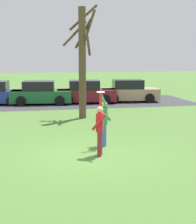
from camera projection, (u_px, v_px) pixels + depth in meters
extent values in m
plane|color=#4C7533|center=(90.00, 155.00, 11.70)|extent=(120.00, 120.00, 0.00)
cylinder|color=maroon|center=(99.00, 144.00, 11.46)|extent=(0.14, 0.14, 0.82)
cylinder|color=maroon|center=(100.00, 142.00, 11.71)|extent=(0.14, 0.14, 0.82)
cube|color=red|center=(100.00, 122.00, 11.47)|extent=(0.33, 0.41, 0.60)
sphere|color=tan|center=(100.00, 110.00, 11.41)|extent=(0.23, 0.23, 0.23)
cylinder|color=red|center=(99.00, 122.00, 11.25)|extent=(0.48, 0.24, 0.58)
cylinder|color=red|center=(101.00, 102.00, 11.59)|extent=(0.09, 0.09, 0.66)
cylinder|color=#3366B7|center=(104.00, 134.00, 12.94)|extent=(0.14, 0.14, 0.82)
cylinder|color=#3366B7|center=(104.00, 136.00, 12.69)|extent=(0.14, 0.14, 0.82)
cube|color=#238447|center=(104.00, 116.00, 12.70)|extent=(0.33, 0.41, 0.60)
sphere|color=tan|center=(104.00, 105.00, 12.64)|extent=(0.23, 0.23, 0.23)
cylinder|color=#238447|center=(105.00, 114.00, 12.92)|extent=(0.48, 0.24, 0.58)
cylinder|color=#238447|center=(103.00, 100.00, 12.39)|extent=(0.35, 0.18, 0.65)
cylinder|color=white|center=(101.00, 92.00, 11.54)|extent=(0.27, 0.27, 0.02)
cylinder|color=black|center=(16.00, 98.00, 24.91)|extent=(0.68, 0.30, 0.66)
cylinder|color=black|center=(12.00, 101.00, 23.12)|extent=(0.68, 0.30, 0.66)
cube|color=#1E6633|center=(41.00, 96.00, 24.02)|extent=(4.29, 2.28, 0.80)
cube|color=black|center=(39.00, 86.00, 23.89)|extent=(2.28, 1.88, 0.64)
cylinder|color=black|center=(60.00, 98.00, 25.06)|extent=(0.68, 0.30, 0.66)
cylinder|color=black|center=(60.00, 101.00, 23.27)|extent=(0.68, 0.30, 0.66)
cylinder|color=black|center=(24.00, 98.00, 24.84)|extent=(0.68, 0.30, 0.66)
cylinder|color=black|center=(21.00, 101.00, 23.05)|extent=(0.68, 0.30, 0.66)
cube|color=maroon|center=(86.00, 95.00, 24.67)|extent=(4.29, 2.28, 0.80)
cube|color=black|center=(84.00, 85.00, 24.54)|extent=(2.28, 1.88, 0.64)
cylinder|color=black|center=(103.00, 97.00, 25.71)|extent=(0.68, 0.30, 0.66)
cylinder|color=black|center=(106.00, 100.00, 23.92)|extent=(0.68, 0.30, 0.66)
cylinder|color=black|center=(68.00, 97.00, 25.49)|extent=(0.68, 0.30, 0.66)
cylinder|color=black|center=(68.00, 100.00, 23.70)|extent=(0.68, 0.30, 0.66)
cube|color=tan|center=(130.00, 94.00, 25.40)|extent=(4.29, 2.28, 0.80)
cube|color=black|center=(128.00, 84.00, 25.28)|extent=(2.28, 1.88, 0.64)
cylinder|color=black|center=(144.00, 95.00, 26.44)|extent=(0.68, 0.30, 0.66)
cylinder|color=black|center=(150.00, 98.00, 24.65)|extent=(0.68, 0.30, 0.66)
cylinder|color=black|center=(111.00, 96.00, 26.22)|extent=(0.68, 0.30, 0.66)
cylinder|color=black|center=(114.00, 99.00, 24.43)|extent=(0.68, 0.30, 0.66)
cube|color=#38383D|center=(62.00, 103.00, 24.68)|extent=(18.77, 6.40, 0.01)
cylinder|color=brown|center=(82.00, 64.00, 18.24)|extent=(0.38, 0.38, 5.75)
cylinder|color=brown|center=(83.00, 34.00, 18.39)|extent=(0.93, 0.42, 1.56)
cylinder|color=brown|center=(83.00, 18.00, 18.57)|extent=(1.53, 0.52, 1.38)
cylinder|color=brown|center=(88.00, 44.00, 18.01)|extent=(0.43, 0.75, 1.18)
cylinder|color=brown|center=(75.00, 33.00, 18.55)|extent=(1.43, 0.72, 1.37)
cylinder|color=brown|center=(90.00, 26.00, 18.20)|extent=(0.54, 1.02, 1.61)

